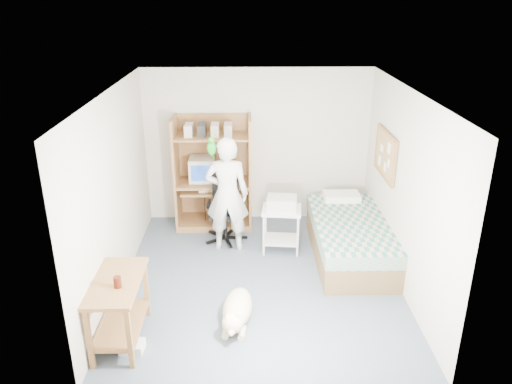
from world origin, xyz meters
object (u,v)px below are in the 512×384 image
computer_hutch (214,177)px  dog (237,310)px  printer_cart (281,223)px  side_desk (119,301)px  person (227,195)px  bed (350,238)px  office_chair (225,216)px

computer_hutch → dog: bearing=-81.3°
dog → printer_cart: printer_cart is taller
side_desk → person: person is taller
bed → printer_cart: 1.01m
side_desk → dog: size_ratio=0.96×
side_desk → office_chair: (1.05, 2.42, -0.13)m
side_desk → person: 2.41m
bed → office_chair: size_ratio=1.96×
bed → person: (-1.76, 0.30, 0.57)m
bed → side_desk: size_ratio=2.02×
computer_hutch → office_chair: 0.72m
person → office_chair: bearing=-78.9°
person → dog: (0.16, -1.83, -0.69)m
office_chair → person: bearing=-78.9°
side_desk → office_chair: bearing=66.6°
dog → printer_cart: bearing=77.2°
bed → side_desk: side_desk is taller
bed → printer_cart: printer_cart is taller
computer_hutch → printer_cart: size_ratio=2.71×
office_chair → person: (0.05, -0.31, 0.49)m
side_desk → office_chair: 2.64m
computer_hutch → bed: (2.00, -1.12, -0.53)m
side_desk → printer_cart: side_desk is taller
computer_hutch → dog: size_ratio=1.73×
office_chair → person: person is taller
side_desk → printer_cart: 2.76m
office_chair → dog: bearing=-82.2°
bed → printer_cart: size_ratio=3.04×
computer_hutch → office_chair: (0.20, -0.52, -0.45)m
bed → side_desk: 3.39m
bed → person: 1.87m
computer_hutch → side_desk: size_ratio=1.80×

